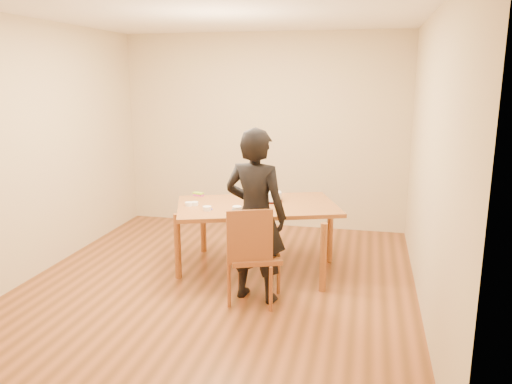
% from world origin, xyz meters
% --- Properties ---
extents(room_shell, '(4.00, 4.50, 2.70)m').
position_xyz_m(room_shell, '(0.00, 0.34, 1.35)').
color(room_shell, brown).
rests_on(room_shell, ground).
extents(dining_table, '(1.95, 1.53, 0.04)m').
position_xyz_m(dining_table, '(0.30, 0.51, 0.73)').
color(dining_table, brown).
rests_on(dining_table, floor).
extents(dining_chair, '(0.60, 0.60, 0.04)m').
position_xyz_m(dining_chair, '(0.45, -0.27, 0.45)').
color(dining_chair, brown).
rests_on(dining_chair, floor).
extents(cake_plate, '(0.26, 0.26, 0.02)m').
position_xyz_m(cake_plate, '(0.42, 0.68, 0.76)').
color(cake_plate, red).
rests_on(cake_plate, dining_table).
extents(cake, '(0.24, 0.24, 0.08)m').
position_xyz_m(cake, '(0.42, 0.68, 0.81)').
color(cake, white).
rests_on(cake, cake_plate).
extents(frosting_dome, '(0.24, 0.24, 0.03)m').
position_xyz_m(frosting_dome, '(0.42, 0.68, 0.86)').
color(frosting_dome, white).
rests_on(frosting_dome, cake).
extents(frosting_tub, '(0.09, 0.09, 0.08)m').
position_xyz_m(frosting_tub, '(0.19, 0.07, 0.79)').
color(frosting_tub, white).
rests_on(frosting_tub, dining_table).
extents(frosting_lid, '(0.09, 0.09, 0.01)m').
position_xyz_m(frosting_lid, '(-0.15, 0.18, 0.75)').
color(frosting_lid, '#211BB4').
rests_on(frosting_lid, dining_table).
extents(frosting_dollop, '(0.04, 0.04, 0.02)m').
position_xyz_m(frosting_dollop, '(-0.15, 0.18, 0.77)').
color(frosting_dollop, white).
rests_on(frosting_dollop, frosting_lid).
extents(ramekin_green, '(0.09, 0.09, 0.04)m').
position_xyz_m(ramekin_green, '(-0.15, 0.15, 0.77)').
color(ramekin_green, white).
rests_on(ramekin_green, dining_table).
extents(ramekin_yellow, '(0.08, 0.08, 0.04)m').
position_xyz_m(ramekin_yellow, '(-0.34, 0.31, 0.77)').
color(ramekin_yellow, white).
rests_on(ramekin_yellow, dining_table).
extents(ramekin_multi, '(0.08, 0.08, 0.04)m').
position_xyz_m(ramekin_multi, '(-0.40, 0.28, 0.77)').
color(ramekin_multi, white).
rests_on(ramekin_multi, dining_table).
extents(candy_box_pink, '(0.13, 0.08, 0.02)m').
position_xyz_m(candy_box_pink, '(-0.45, 0.75, 0.76)').
color(candy_box_pink, '#CF3098').
rests_on(candy_box_pink, dining_table).
extents(candy_box_green, '(0.14, 0.10, 0.02)m').
position_xyz_m(candy_box_green, '(-0.46, 0.76, 0.78)').
color(candy_box_green, green).
rests_on(candy_box_green, candy_box_pink).
extents(spatula, '(0.12, 0.11, 0.01)m').
position_xyz_m(spatula, '(0.22, 0.08, 0.75)').
color(spatula, black).
rests_on(spatula, dining_table).
extents(person, '(0.67, 0.50, 1.66)m').
position_xyz_m(person, '(0.45, -0.22, 0.83)').
color(person, black).
rests_on(person, floor).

